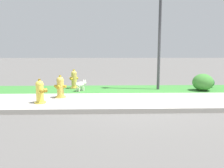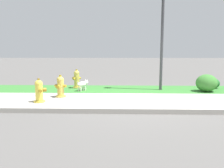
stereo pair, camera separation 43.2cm
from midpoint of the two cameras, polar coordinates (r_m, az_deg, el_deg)
ground_plane at (r=6.62m, az=8.45°, el=-4.49°), size 120.00×120.00×0.00m
sidewalk_pavement at (r=6.62m, az=8.45°, el=-4.45°), size 18.00×2.48×0.01m
grass_verge at (r=8.79m, az=6.75°, el=-1.33°), size 18.00×1.96×0.01m
street_curb at (r=5.34m, az=10.13°, el=-6.93°), size 18.00×0.16×0.12m
fire_hydrant_by_grass_verge at (r=6.62m, az=-16.73°, el=-1.77°), size 0.37×0.38×0.71m
fire_hydrant_across_street at (r=9.05m, az=-7.87°, el=1.28°), size 0.37×0.37×0.78m
fire_hydrant_near_corner at (r=7.25m, az=-11.67°, el=-0.68°), size 0.41×0.39×0.73m
small_white_dog at (r=8.39m, az=-6.19°, el=-0.07°), size 0.41×0.50×0.43m
street_lamp at (r=8.91m, az=14.65°, el=19.65°), size 0.32×0.32×4.98m
shrub_bush_near_lamp at (r=9.95m, az=26.13°, el=0.15°), size 0.48×0.48×0.41m
shrub_bush_far_verge at (r=8.97m, az=24.74°, el=0.24°), size 0.76×0.76×0.65m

